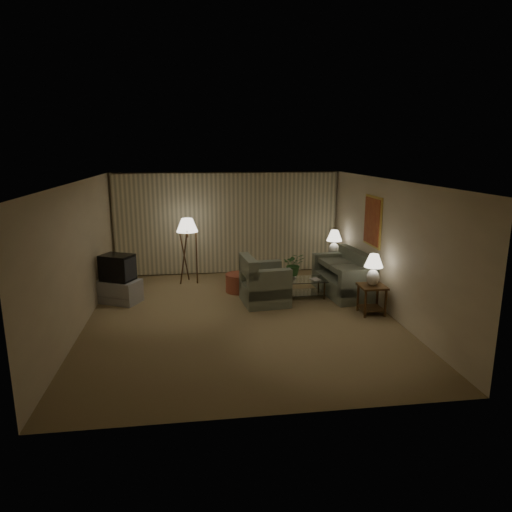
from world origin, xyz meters
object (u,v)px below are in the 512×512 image
at_px(side_table_near, 372,294).
at_px(crt_tv, 117,268).
at_px(side_table_far, 333,264).
at_px(table_lamp_near, 373,267).
at_px(armchair, 265,285).
at_px(ottoman, 239,283).
at_px(vase, 294,277).
at_px(sofa, 343,277).
at_px(tv_cabinet, 119,291).
at_px(floor_lamp, 188,249).
at_px(table_lamp_far, 334,241).
at_px(coffee_table, 300,285).

height_order(side_table_near, crt_tv, crt_tv).
relative_size(side_table_far, table_lamp_near, 0.92).
bearing_deg(side_table_near, armchair, 154.98).
distance_m(ottoman, vase, 1.34).
bearing_deg(sofa, tv_cabinet, -96.94).
height_order(sofa, crt_tv, crt_tv).
xyz_separation_m(sofa, floor_lamp, (-3.55, 1.41, 0.46)).
bearing_deg(floor_lamp, ottoman, -37.62).
relative_size(sofa, ottoman, 3.05).
bearing_deg(ottoman, table_lamp_far, 16.53).
bearing_deg(tv_cabinet, armchair, 18.17).
bearing_deg(tv_cabinet, table_lamp_far, 39.52).
distance_m(table_lamp_near, table_lamp_far, 2.60).
relative_size(table_lamp_far, floor_lamp, 0.42).
bearing_deg(ottoman, armchair, -62.40).
bearing_deg(floor_lamp, armchair, -47.60).
relative_size(sofa, vase, 14.36).
xyz_separation_m(side_table_near, floor_lamp, (-3.70, 2.76, 0.44)).
height_order(table_lamp_near, coffee_table, table_lamp_near).
xyz_separation_m(side_table_far, crt_tv, (-5.20, -1.15, 0.39)).
distance_m(armchair, ottoman, 1.03).
bearing_deg(vase, floor_lamp, 147.24).
height_order(table_lamp_near, vase, table_lamp_near).
xyz_separation_m(armchair, crt_tv, (-3.15, 0.49, 0.37)).
distance_m(armchair, crt_tv, 3.21).
height_order(side_table_near, table_lamp_near, table_lamp_near).
relative_size(armchair, table_lamp_far, 1.74).
distance_m(table_lamp_far, ottoman, 2.74).
bearing_deg(side_table_far, tv_cabinet, -167.49).
distance_m(side_table_far, floor_lamp, 3.73).
relative_size(armchair, ottoman, 1.85).
height_order(coffee_table, tv_cabinet, tv_cabinet).
xyz_separation_m(sofa, side_table_near, (0.15, -1.35, 0.02)).
relative_size(table_lamp_far, vase, 5.00).
relative_size(table_lamp_far, crt_tv, 0.85).
bearing_deg(armchair, floor_lamp, 36.33).
xyz_separation_m(coffee_table, vase, (-0.15, -0.00, 0.21)).
bearing_deg(ottoman, floor_lamp, 142.38).
height_order(sofa, table_lamp_far, table_lamp_far).
bearing_deg(table_lamp_far, crt_tv, -167.49).
relative_size(side_table_far, coffee_table, 0.52).
xyz_separation_m(armchair, vase, (0.70, 0.29, 0.07)).
distance_m(side_table_far, crt_tv, 5.34).
bearing_deg(coffee_table, sofa, 5.46).
bearing_deg(crt_tv, coffee_table, 24.21).
relative_size(armchair, coffee_table, 1.03).
bearing_deg(armchair, ottoman, 21.54).
height_order(sofa, side_table_far, sofa).
xyz_separation_m(side_table_far, coffee_table, (-1.20, -1.35, -0.12)).
distance_m(side_table_far, table_lamp_far, 0.61).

